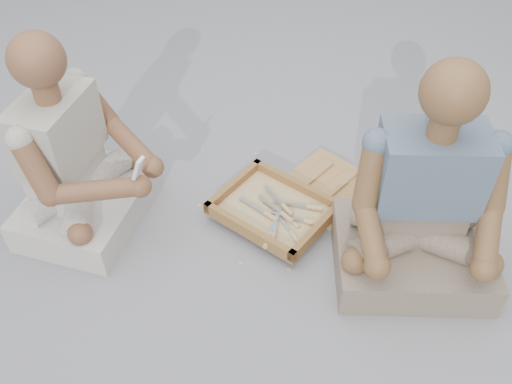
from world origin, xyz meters
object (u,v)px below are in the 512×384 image
Objects in this scene: carved_panel at (345,198)px; tool_tray at (273,209)px; companion at (422,212)px; craftsman at (76,165)px.

tool_tray reaches higher than carved_panel.
tool_tray is 0.51× the size of companion.
companion is at bearing 12.38° from tool_tray.
companion is at bearing -22.18° from carved_panel.
tool_tray is at bearing -23.84° from companion.
craftsman is (-0.67, -0.50, 0.25)m from tool_tray.
craftsman is 1.43m from companion.
tool_tray is (-0.20, -0.30, 0.04)m from carved_panel.
carved_panel is 0.62× the size of companion.
tool_tray is at bearing -123.69° from carved_panel.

